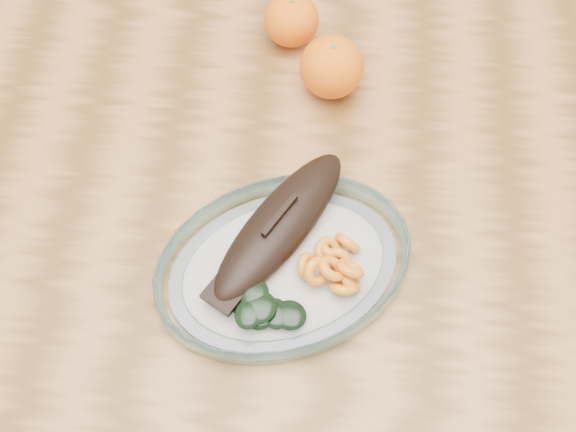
{
  "coord_description": "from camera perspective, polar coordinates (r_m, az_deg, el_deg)",
  "views": [
    {
      "loc": [
        0.08,
        -0.43,
        1.5
      ],
      "look_at": [
        0.05,
        -0.04,
        0.77
      ],
      "focal_mm": 45.0,
      "sensor_mm": 36.0,
      "label": 1
    }
  ],
  "objects": [
    {
      "name": "ground",
      "position": [
        1.56,
        -1.79,
        -11.97
      ],
      "size": [
        3.0,
        3.0,
        0.0
      ],
      "primitive_type": "plane",
      "color": "slate",
      "rests_on": "ground"
    },
    {
      "name": "dining_table",
      "position": [
        0.95,
        -2.86,
        -0.9
      ],
      "size": [
        1.2,
        0.8,
        0.75
      ],
      "color": "brown",
      "rests_on": "ground"
    },
    {
      "name": "plated_meal",
      "position": [
        0.8,
        -0.35,
        -3.72
      ],
      "size": [
        0.69,
        0.69,
        0.08
      ],
      "rotation": [
        0.0,
        0.0,
        0.43
      ],
      "color": "white",
      "rests_on": "dining_table"
    },
    {
      "name": "orange_left",
      "position": [
        0.98,
        0.28,
        15.23
      ],
      "size": [
        0.07,
        0.07,
        0.07
      ],
      "primitive_type": "sphere",
      "color": "#FA4005",
      "rests_on": "dining_table"
    },
    {
      "name": "orange_right",
      "position": [
        0.92,
        3.47,
        11.67
      ],
      "size": [
        0.08,
        0.08,
        0.08
      ],
      "primitive_type": "sphere",
      "color": "#FA4005",
      "rests_on": "dining_table"
    }
  ]
}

